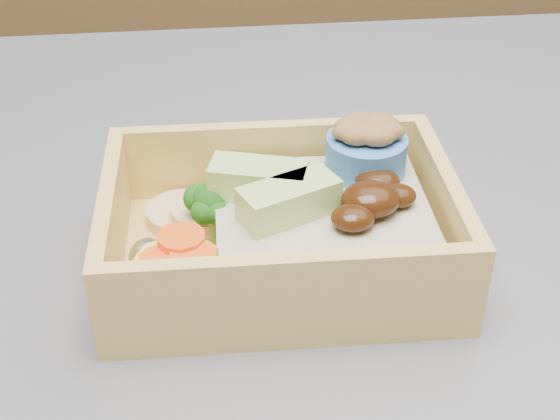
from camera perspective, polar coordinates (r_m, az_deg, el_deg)
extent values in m
cube|color=brown|center=(1.68, -3.57, 9.25)|extent=(3.20, 0.60, 0.90)
cube|color=#E0B95C|center=(0.40, 0.00, -3.50)|extent=(0.17, 0.13, 0.01)
cube|color=#E0B95C|center=(0.43, -0.69, 3.86)|extent=(0.17, 0.01, 0.04)
cube|color=#E0B95C|center=(0.34, 0.89, -6.28)|extent=(0.17, 0.01, 0.04)
cube|color=#E0B95C|center=(0.40, 11.85, 0.04)|extent=(0.01, 0.11, 0.04)
cube|color=#E0B95C|center=(0.38, -12.22, -1.20)|extent=(0.01, 0.11, 0.04)
cube|color=tan|center=(0.39, 3.07, -1.34)|extent=(0.11, 0.10, 0.03)
ellipsoid|color=black|center=(0.37, 6.65, 0.78)|extent=(0.03, 0.02, 0.02)
ellipsoid|color=black|center=(0.39, 7.13, 2.04)|extent=(0.02, 0.02, 0.01)
ellipsoid|color=black|center=(0.36, 5.35, -0.57)|extent=(0.02, 0.02, 0.01)
ellipsoid|color=black|center=(0.38, 8.56, 1.04)|extent=(0.02, 0.02, 0.01)
cube|color=#B5E477|center=(0.37, 0.67, 0.74)|extent=(0.05, 0.04, 0.02)
cube|color=#B5E477|center=(0.38, -1.59, 2.22)|extent=(0.05, 0.03, 0.02)
cylinder|color=#6FAC5D|center=(0.40, -4.93, -1.29)|extent=(0.01, 0.01, 0.02)
sphere|color=#1F6016|center=(0.39, -5.05, 0.74)|extent=(0.02, 0.02, 0.02)
sphere|color=#1F6016|center=(0.39, -3.94, 0.88)|extent=(0.02, 0.02, 0.02)
sphere|color=#1F6016|center=(0.39, -6.02, 0.85)|extent=(0.02, 0.02, 0.02)
sphere|color=#1F6016|center=(0.38, -4.59, -0.13)|extent=(0.01, 0.01, 0.01)
sphere|color=#1F6016|center=(0.39, -5.58, -0.10)|extent=(0.01, 0.01, 0.01)
sphere|color=#1F6016|center=(0.40, -5.05, 1.09)|extent=(0.01, 0.01, 0.01)
cylinder|color=yellow|center=(0.36, -7.36, -5.02)|extent=(0.04, 0.04, 0.02)
cylinder|color=#FF5615|center=(0.36, -7.48, -3.33)|extent=(0.02, 0.02, 0.00)
cylinder|color=#FF5615|center=(0.35, -8.60, -3.80)|extent=(0.02, 0.02, 0.00)
cylinder|color=#FF5615|center=(0.35, -6.32, -3.55)|extent=(0.02, 0.02, 0.00)
cylinder|color=#FF5615|center=(0.36, -7.23, -2.05)|extent=(0.02, 0.02, 0.00)
cylinder|color=tan|center=(0.42, -7.17, -0.30)|extent=(0.04, 0.04, 0.01)
cylinder|color=tan|center=(0.41, -5.37, -0.11)|extent=(0.04, 0.04, 0.01)
ellipsoid|color=silver|center=(0.42, -3.07, 1.09)|extent=(0.02, 0.02, 0.02)
ellipsoid|color=silver|center=(0.38, -9.59, -3.36)|extent=(0.02, 0.02, 0.02)
cylinder|color=#3B79CA|center=(0.40, 6.31, 4.07)|extent=(0.04, 0.04, 0.02)
ellipsoid|color=brown|center=(0.40, 6.44, 5.84)|extent=(0.02, 0.01, 0.01)
ellipsoid|color=brown|center=(0.40, 7.54, 6.14)|extent=(0.02, 0.01, 0.01)
ellipsoid|color=brown|center=(0.40, 5.25, 6.14)|extent=(0.02, 0.01, 0.01)
ellipsoid|color=brown|center=(0.39, 7.19, 5.33)|extent=(0.02, 0.01, 0.01)
ellipsoid|color=brown|center=(0.39, 5.77, 5.42)|extent=(0.02, 0.01, 0.01)
ellipsoid|color=brown|center=(0.40, 7.87, 5.69)|extent=(0.02, 0.01, 0.01)
ellipsoid|color=brown|center=(0.41, 5.93, 6.48)|extent=(0.02, 0.01, 0.01)
ellipsoid|color=brown|center=(0.41, 7.15, 6.45)|extent=(0.02, 0.01, 0.01)
ellipsoid|color=brown|center=(0.40, 5.11, 5.73)|extent=(0.02, 0.01, 0.01)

